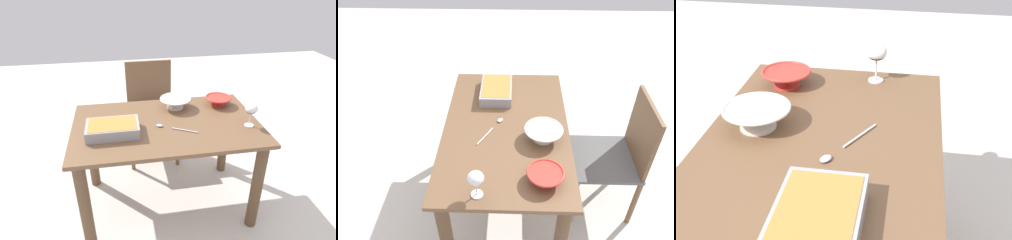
% 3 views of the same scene
% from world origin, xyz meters
% --- Properties ---
extents(ground_plane, '(8.00, 8.00, 0.00)m').
position_xyz_m(ground_plane, '(0.00, 0.00, 0.00)').
color(ground_plane, beige).
extents(dining_table, '(1.28, 0.79, 0.73)m').
position_xyz_m(dining_table, '(0.00, 0.00, 0.57)').
color(dining_table, brown).
rests_on(dining_table, ground_plane).
extents(chair, '(0.46, 0.45, 0.90)m').
position_xyz_m(chair, '(0.02, -0.77, 0.49)').
color(chair, '#595959').
rests_on(chair, ground_plane).
extents(wine_glass, '(0.08, 0.08, 0.16)m').
position_xyz_m(wine_glass, '(-0.55, 0.13, 0.84)').
color(wine_glass, white).
rests_on(wine_glass, dining_table).
extents(casserole_dish, '(0.34, 0.22, 0.07)m').
position_xyz_m(casserole_dish, '(0.36, 0.08, 0.77)').
color(casserole_dish, '#99999E').
rests_on(casserole_dish, dining_table).
extents(mixing_bowl, '(0.23, 0.23, 0.08)m').
position_xyz_m(mixing_bowl, '(-0.11, -0.23, 0.77)').
color(mixing_bowl, white).
rests_on(mixing_bowl, dining_table).
extents(small_bowl, '(0.20, 0.20, 0.07)m').
position_xyz_m(small_bowl, '(-0.44, -0.22, 0.76)').
color(small_bowl, red).
rests_on(small_bowl, dining_table).
extents(serving_spoon, '(0.26, 0.16, 0.01)m').
position_xyz_m(serving_spoon, '(-0.01, 0.07, 0.73)').
color(serving_spoon, silver).
rests_on(serving_spoon, dining_table).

